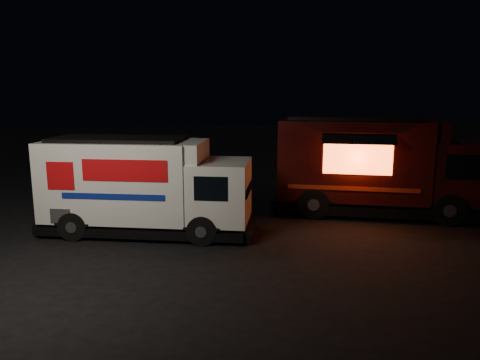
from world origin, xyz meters
The scene contains 3 objects.
ground centered at (0.00, 0.00, 0.00)m, with size 80.00×80.00×0.00m, color black.
white_truck centered at (-0.47, 0.92, 1.40)m, with size 6.18×2.11×2.80m, color silver, non-canonical shape.
red_truck centered at (7.12, 2.17, 1.64)m, with size 7.03×2.59×3.27m, color #370D0A, non-canonical shape.
Camera 1 is at (0.44, -12.52, 4.16)m, focal length 35.00 mm.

